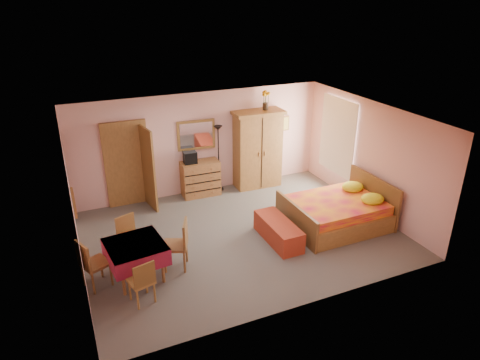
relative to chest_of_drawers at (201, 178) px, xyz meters
name	(u,v)px	position (x,y,z in m)	size (l,w,h in m)	color
floor	(241,234)	(0.15, -2.24, -0.45)	(6.50, 6.50, 0.00)	#645F58
ceiling	(241,118)	(0.15, -2.24, 2.15)	(6.50, 6.50, 0.00)	brown
wall_back	(202,143)	(0.15, 0.26, 0.85)	(6.50, 0.10, 2.60)	#E0A7A2
wall_front	(306,239)	(0.15, -4.74, 0.85)	(6.50, 0.10, 2.60)	#E0A7A2
wall_left	(73,209)	(-3.10, -2.24, 0.85)	(0.10, 5.00, 2.60)	#E0A7A2
wall_right	(369,157)	(3.40, -2.24, 0.85)	(0.10, 5.00, 2.60)	#E0A7A2
doorway	(127,165)	(-1.75, 0.23, 0.57)	(1.06, 0.12, 2.15)	#9E6B35
window	(338,136)	(3.36, -1.04, 1.00)	(0.08, 1.40, 1.95)	white
picture_left	(74,203)	(-3.07, -2.84, 1.25)	(0.04, 0.32, 0.42)	orange
picture_back	(284,123)	(2.50, 0.23, 1.10)	(0.30, 0.04, 0.40)	#D8BF59
chest_of_drawers	(201,178)	(0.00, 0.00, 0.00)	(0.96, 0.48, 0.90)	#9C6334
wall_mirror	(196,135)	(0.00, 0.21, 1.10)	(0.96, 0.05, 0.76)	white
stereo	(190,158)	(-0.24, 0.02, 0.60)	(0.32, 0.23, 0.30)	black
floor_lamp	(219,159)	(0.54, 0.10, 0.42)	(0.22, 0.22, 1.75)	black
wardrobe	(257,149)	(1.58, -0.03, 0.58)	(1.31, 0.68, 2.06)	#9D6935
sunflower_vase	(266,100)	(1.79, -0.03, 1.86)	(0.20, 0.20, 0.50)	gold
bed	(336,205)	(2.23, -2.70, 0.04)	(2.14, 1.69, 0.99)	#C7133D
bench	(278,231)	(0.76, -2.78, -0.23)	(0.50, 1.35, 0.45)	maroon
dining_table	(137,261)	(-2.20, -2.88, -0.09)	(0.98, 0.98, 0.72)	maroon
chair_south	(141,281)	(-2.26, -3.56, -0.04)	(0.38, 0.38, 0.83)	#AA7939
chair_north	(131,239)	(-2.16, -2.20, -0.01)	(0.40, 0.40, 0.88)	olive
chair_west	(95,263)	(-2.89, -2.82, 0.02)	(0.43, 0.43, 0.95)	#8F5E30
chair_east	(175,245)	(-1.46, -2.83, 0.04)	(0.44, 0.44, 0.98)	#946132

